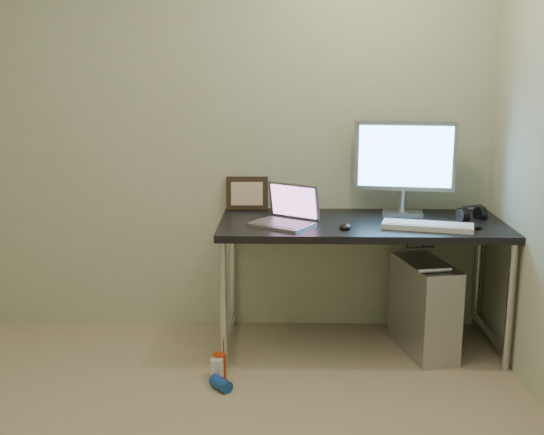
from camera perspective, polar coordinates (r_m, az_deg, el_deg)
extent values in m
cube|color=beige|center=(4.16, -6.00, 7.55)|extent=(3.50, 0.02, 2.50)
cube|color=black|center=(3.89, 7.51, -0.63)|extent=(1.61, 0.70, 0.04)
cylinder|color=silver|center=(3.69, -4.10, -7.37)|extent=(0.04, 0.04, 0.71)
cylinder|color=silver|center=(4.28, -3.32, -4.51)|extent=(0.04, 0.04, 0.71)
cylinder|color=silver|center=(3.86, 19.27, -7.16)|extent=(0.04, 0.04, 0.71)
cylinder|color=silver|center=(4.42, 16.84, -4.46)|extent=(0.04, 0.04, 0.71)
cylinder|color=silver|center=(4.08, -3.63, -9.50)|extent=(0.04, 0.62, 0.04)
cylinder|color=silver|center=(4.23, 17.71, -9.26)|extent=(0.04, 0.62, 0.04)
cube|color=silver|center=(4.01, 12.61, -7.33)|extent=(0.34, 0.55, 0.53)
cylinder|color=#B3B3BB|center=(3.73, 13.44, -4.29)|extent=(0.19, 0.07, 0.03)
cylinder|color=#B3B3BB|center=(4.13, 12.24, -2.58)|extent=(0.19, 0.07, 0.03)
cylinder|color=black|center=(4.30, 11.11, -4.00)|extent=(0.01, 0.16, 0.69)
cylinder|color=black|center=(4.31, 12.33, -4.32)|extent=(0.02, 0.11, 0.71)
cylinder|color=red|center=(3.68, -4.42, -12.26)|extent=(0.09, 0.09, 0.13)
cylinder|color=silver|center=(3.64, -4.62, -12.64)|extent=(0.08, 0.08, 0.13)
cylinder|color=#1744A0|center=(3.57, -4.30, -13.70)|extent=(0.13, 0.13, 0.07)
cube|color=#B3B3BB|center=(3.74, 0.84, -0.59)|extent=(0.39, 0.36, 0.02)
cube|color=slate|center=(3.74, 0.84, -0.44)|extent=(0.34, 0.31, 0.00)
cube|color=gray|center=(3.82, 1.86, 1.37)|extent=(0.29, 0.21, 0.20)
cube|color=#7B4A75|center=(3.82, 1.86, 1.35)|extent=(0.26, 0.18, 0.18)
cube|color=#B3B3BB|center=(4.10, 10.86, 0.35)|extent=(0.26, 0.20, 0.02)
cylinder|color=#B3B3BB|center=(4.10, 10.86, 1.40)|extent=(0.04, 0.04, 0.13)
cube|color=#B3B3BB|center=(4.05, 11.04, 5.07)|extent=(0.59, 0.12, 0.41)
cube|color=#4E9AE5|center=(4.03, 11.09, 5.03)|extent=(0.53, 0.08, 0.35)
cube|color=white|center=(3.78, 12.88, -0.70)|extent=(0.50, 0.27, 0.03)
ellipsoid|color=black|center=(3.86, 16.65, -0.57)|extent=(0.07, 0.11, 0.04)
ellipsoid|color=black|center=(3.70, 6.16, -0.66)|extent=(0.08, 0.11, 0.03)
cylinder|color=black|center=(4.05, 15.59, 0.22)|extent=(0.07, 0.10, 0.09)
cylinder|color=black|center=(4.08, 17.12, 0.21)|extent=(0.07, 0.10, 0.09)
cube|color=black|center=(4.05, 16.40, 0.92)|extent=(0.12, 0.05, 0.01)
cube|color=black|center=(4.15, -2.10, 2.04)|extent=(0.26, 0.08, 0.20)
cylinder|color=silver|center=(4.11, 2.30, 1.06)|extent=(0.01, 0.01, 0.08)
cylinder|color=white|center=(4.10, 2.30, 1.74)|extent=(0.04, 0.03, 0.04)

